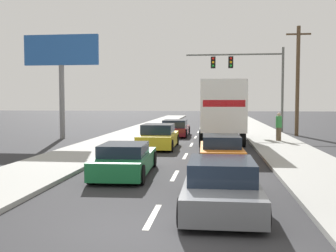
{
  "coord_description": "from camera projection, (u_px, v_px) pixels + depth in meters",
  "views": [
    {
      "loc": [
        1.4,
        -7.6,
        2.65
      ],
      "look_at": [
        -0.97,
        12.4,
        1.37
      ],
      "focal_mm": 42.5,
      "sensor_mm": 36.0,
      "label": 1
    }
  ],
  "objects": [
    {
      "name": "car_yellow",
      "position": [
        158.0,
        137.0,
        22.19
      ],
      "size": [
        1.99,
        4.45,
        1.36
      ],
      "color": "yellow",
      "rests_on": "ground_plane"
    },
    {
      "name": "ground_plane",
      "position": [
        198.0,
        133.0,
        32.64
      ],
      "size": [
        140.0,
        140.0,
        0.0
      ],
      "primitive_type": "plane",
      "color": "#2B2B2D"
    },
    {
      "name": "box_truck",
      "position": [
        221.0,
        109.0,
        24.99
      ],
      "size": [
        2.78,
        9.33,
        3.79
      ],
      "color": "white",
      "rests_on": "ground_plane"
    },
    {
      "name": "roadside_billboard",
      "position": [
        61.0,
        62.0,
        27.62
      ],
      "size": [
        5.32,
        0.36,
        7.22
      ],
      "color": "slate",
      "rests_on": "ground_plane"
    },
    {
      "name": "pedestrian_near_corner",
      "position": [
        279.0,
        127.0,
        25.01
      ],
      "size": [
        0.38,
        0.38,
        1.76
      ],
      "color": "brown",
      "rests_on": "sidewalk_right"
    },
    {
      "name": "car_maroon",
      "position": [
        175.0,
        128.0,
        29.84
      ],
      "size": [
        2.0,
        4.57,
        1.22
      ],
      "color": "maroon",
      "rests_on": "ground_plane"
    },
    {
      "name": "lane_markings",
      "position": [
        196.0,
        137.0,
        28.93
      ],
      "size": [
        0.14,
        52.0,
        0.01
      ],
      "color": "silver",
      "rests_on": "ground_plane"
    },
    {
      "name": "car_gray",
      "position": [
        221.0,
        185.0,
        9.85
      ],
      "size": [
        1.91,
        4.55,
        1.22
      ],
      "color": "slate",
      "rests_on": "ground_plane"
    },
    {
      "name": "utility_pole_mid",
      "position": [
        298.0,
        80.0,
        29.72
      ],
      "size": [
        1.8,
        0.28,
        8.2
      ],
      "color": "brown",
      "rests_on": "ground_plane"
    },
    {
      "name": "sidewalk_left",
      "position": [
        123.0,
        137.0,
        28.29
      ],
      "size": [
        3.17,
        80.0,
        0.14
      ],
      "primitive_type": "cube",
      "color": "#9E9E99",
      "rests_on": "ground_plane"
    },
    {
      "name": "traffic_signal_mast",
      "position": [
        243.0,
        70.0,
        33.39
      ],
      "size": [
        8.15,
        0.69,
        7.1
      ],
      "color": "#595B56",
      "rests_on": "ground_plane"
    },
    {
      "name": "sidewalk_right",
      "position": [
        270.0,
        139.0,
        27.08
      ],
      "size": [
        3.17,
        80.0,
        0.14
      ],
      "primitive_type": "cube",
      "color": "#9E9E99",
      "rests_on": "ground_plane"
    },
    {
      "name": "car_orange",
      "position": [
        221.0,
        150.0,
        16.97
      ],
      "size": [
        1.97,
        4.35,
        1.19
      ],
      "color": "orange",
      "rests_on": "ground_plane"
    },
    {
      "name": "car_green",
      "position": [
        125.0,
        160.0,
        14.18
      ],
      "size": [
        1.98,
        4.52,
        1.15
      ],
      "color": "#196B38",
      "rests_on": "ground_plane"
    }
  ]
}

